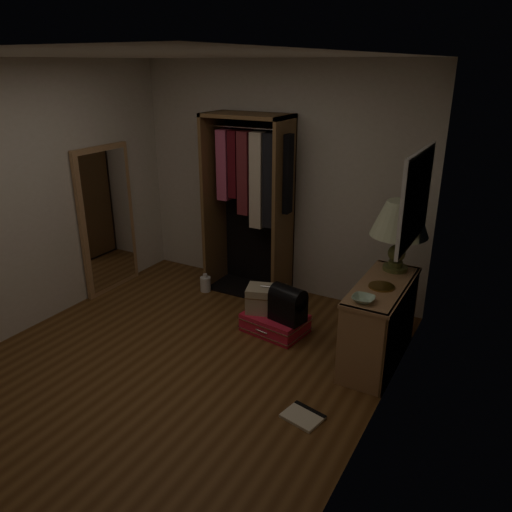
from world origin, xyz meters
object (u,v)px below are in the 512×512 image
pink_suitcase (275,323)px  train_case (266,299)px  open_wardrobe (252,190)px  white_jug (205,284)px  floor_mirror (107,220)px  table_lamp (400,220)px  black_bag (288,303)px  console_bookshelf (380,319)px

pink_suitcase → train_case: bearing=175.3°
open_wardrobe → white_jug: (-0.46, -0.32, -1.13)m
floor_mirror → pink_suitcase: floor_mirror is taller
floor_mirror → table_lamp: 3.29m
black_bag → table_lamp: table_lamp is taller
black_bag → train_case: bearing=178.8°
black_bag → table_lamp: bearing=38.0°
floor_mirror → train_case: bearing=0.7°
floor_mirror → white_jug: floor_mirror is taller
white_jug → pink_suitcase: bearing=-21.1°
train_case → table_lamp: bearing=-1.1°
black_bag → white_jug: size_ratio=1.70×
open_wardrobe → black_bag: (0.86, -0.81, -0.84)m
console_bookshelf → open_wardrobe: 2.07m
table_lamp → white_jug: 2.49m
pink_suitcase → train_case: (-0.12, 0.03, 0.23)m
console_bookshelf → pink_suitcase: size_ratio=1.66×
open_wardrobe → table_lamp: bearing=-12.3°
train_case → white_jug: size_ratio=2.07×
open_wardrobe → pink_suitcase: (0.71, -0.77, -1.12)m
table_lamp → white_jug: size_ratio=3.01×
open_wardrobe → pink_suitcase: size_ratio=3.04×
black_bag → table_lamp: (0.89, 0.43, 0.86)m
pink_suitcase → black_bag: (0.16, -0.04, 0.28)m
console_bookshelf → pink_suitcase: 1.08m
console_bookshelf → table_lamp: table_lamp is taller
pink_suitcase → floor_mirror: bearing=-171.7°
floor_mirror → black_bag: (2.35, -0.04, -0.48)m
console_bookshelf → open_wardrobe: bearing=157.3°
console_bookshelf → white_jug: (-2.20, 0.41, -0.30)m
pink_suitcase → white_jug: white_jug is taller
open_wardrobe → table_lamp: open_wardrobe is taller
black_bag → white_jug: (-1.32, 0.49, -0.28)m
black_bag → table_lamp: 1.31m
black_bag → white_jug: black_bag is taller
console_bookshelf → black_bag: bearing=-174.9°
table_lamp → train_case: bearing=-162.7°
console_bookshelf → open_wardrobe: open_wardrobe is taller
open_wardrobe → black_bag: 1.45m
console_bookshelf → table_lamp: 0.91m
open_wardrobe → train_case: (0.59, -0.74, -0.90)m
floor_mirror → train_case: (2.08, 0.02, -0.53)m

